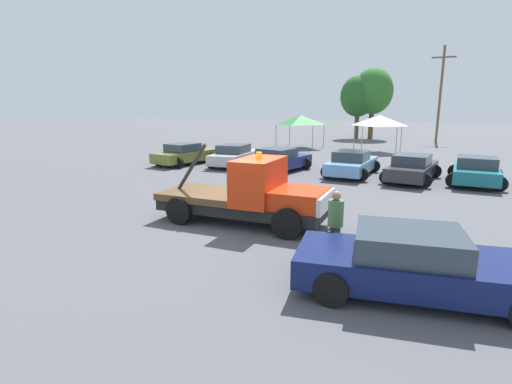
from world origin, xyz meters
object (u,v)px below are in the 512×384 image
object	(u,v)px
foreground_car	(418,264)
person_near_truck	(335,220)
tree_center	(358,96)
utility_pole	(441,92)
parked_car_charcoal	(412,168)
traffic_cone	(231,183)
canopy_tent_white	(379,120)
tow_truck	(251,196)
parked_car_olive	(185,154)
parked_car_skyblue	(352,163)
parked_car_teal	(476,171)
tree_left	(373,91)
canopy_tent_green	(301,120)
parked_car_navy	(278,160)
parked_car_silver	(235,155)

from	to	relation	value
foreground_car	person_near_truck	distance (m)	2.36
tree_center	utility_pole	distance (m)	8.17
parked_car_charcoal	traffic_cone	xyz separation A→B (m)	(-7.28, -5.42, -0.39)
parked_car_charcoal	canopy_tent_white	size ratio (longest dim) A/B	1.46
tow_truck	parked_car_olive	size ratio (longest dim) A/B	1.20
parked_car_olive	parked_car_charcoal	distance (m)	13.49
parked_car_skyblue	parked_car_teal	distance (m)	5.86
parked_car_skyblue	tree_left	bearing A→B (deg)	9.15
canopy_tent_white	tree_center	bearing A→B (deg)	109.20
parked_car_olive	traffic_cone	bearing A→B (deg)	-121.58
tow_truck	canopy_tent_green	world-z (taller)	canopy_tent_green
foreground_car	canopy_tent_white	xyz separation A→B (m)	(-4.68, 24.63, 1.84)
parked_car_navy	utility_pole	size ratio (longest dim) A/B	0.49
parked_car_navy	foreground_car	bearing A→B (deg)	-137.16
parked_car_navy	utility_pole	world-z (taller)	utility_pole
parked_car_charcoal	traffic_cone	world-z (taller)	parked_car_charcoal
tow_truck	traffic_cone	size ratio (longest dim) A/B	10.12
person_near_truck	tree_center	world-z (taller)	tree_center
canopy_tent_green	canopy_tent_white	bearing A→B (deg)	-4.18
canopy_tent_white	person_near_truck	bearing A→B (deg)	-83.46
parked_car_silver	parked_car_navy	size ratio (longest dim) A/B	1.01
parked_car_teal	tree_center	xyz separation A→B (m)	(-10.58, 23.48, 3.91)
foreground_car	parked_car_teal	xyz separation A→B (m)	(1.65, 13.36, -0.00)
parked_car_silver	parked_car_skyblue	world-z (taller)	same
parked_car_navy	traffic_cone	xyz separation A→B (m)	(-0.21, -5.20, -0.39)
tree_center	traffic_cone	distance (m)	29.68
tow_truck	utility_pole	distance (m)	33.92
parked_car_olive	parked_car_skyblue	bearing A→B (deg)	-78.84
parked_car_skyblue	parked_car_teal	size ratio (longest dim) A/B	1.08
parked_car_olive	utility_pole	world-z (taller)	utility_pole
parked_car_silver	utility_pole	world-z (taller)	utility_pole
parked_car_teal	tree_left	xyz separation A→B (m)	(-9.12, 23.94, 4.43)
parked_car_teal	tree_center	distance (m)	26.05
parked_car_skyblue	tree_center	xyz separation A→B (m)	(-4.72, 23.66, 3.90)
person_near_truck	tree_left	world-z (taller)	tree_left
tree_left	utility_pole	xyz separation A→B (m)	(6.69, -0.93, -0.16)
parked_car_olive	canopy_tent_green	world-z (taller)	canopy_tent_green
tree_center	person_near_truck	bearing A→B (deg)	-78.98
tow_truck	parked_car_skyblue	size ratio (longest dim) A/B	1.21
tow_truck	canopy_tent_green	bearing A→B (deg)	103.34
parked_car_teal	parked_car_olive	bearing A→B (deg)	93.70
tree_center	utility_pole	size ratio (longest dim) A/B	0.73
parked_car_charcoal	tree_center	world-z (taller)	tree_center
parked_car_skyblue	utility_pole	bearing A→B (deg)	-6.96
parked_car_navy	parked_car_teal	world-z (taller)	same
parked_car_charcoal	tree_left	world-z (taller)	tree_left
person_near_truck	traffic_cone	xyz separation A→B (m)	(-6.45, 6.25, -0.73)
foreground_car	parked_car_navy	distance (m)	15.12
tree_left	parked_car_olive	bearing A→B (deg)	-106.25
person_near_truck	parked_car_charcoal	xyz separation A→B (m)	(0.83, 11.67, -0.34)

